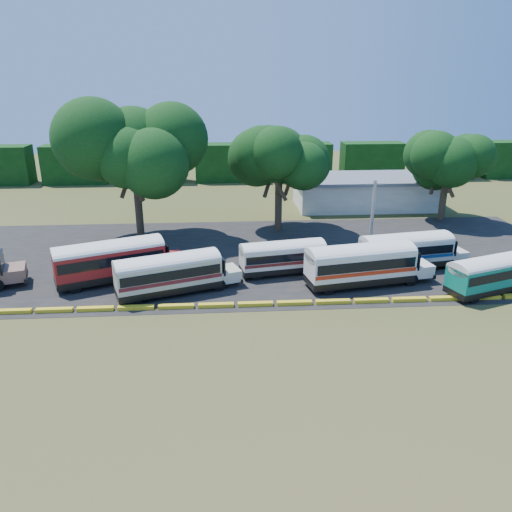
{
  "coord_description": "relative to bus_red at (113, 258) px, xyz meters",
  "views": [
    {
      "loc": [
        -0.81,
        -33.32,
        16.76
      ],
      "look_at": [
        1.89,
        6.0,
        2.22
      ],
      "focal_mm": 35.0,
      "sensor_mm": 36.0,
      "label": 1
    }
  ],
  "objects": [
    {
      "name": "terminal_building",
      "position": [
        28.17,
        23.32,
        -0.03
      ],
      "size": [
        19.0,
        9.0,
        4.0
      ],
      "color": "silver",
      "rests_on": "ground"
    },
    {
      "name": "tree_east",
      "position": [
        35.65,
        16.5,
        5.02
      ],
      "size": [
        7.61,
        7.61,
        9.94
      ],
      "color": "#36271B",
      "rests_on": "ground"
    },
    {
      "name": "bus_red",
      "position": [
        0.0,
        0.0,
        0.0
      ],
      "size": [
        11.13,
        6.61,
        3.59
      ],
      "rotation": [
        0.0,
        0.0,
        0.39
      ],
      "color": "black",
      "rests_on": "ground"
    },
    {
      "name": "bus_cream_west",
      "position": [
        5.1,
        -2.9,
        -0.19
      ],
      "size": [
        10.34,
        5.68,
        3.32
      ],
      "rotation": [
        0.0,
        0.0,
        0.34
      ],
      "color": "black",
      "rests_on": "ground"
    },
    {
      "name": "utility_pole",
      "position": [
        23.65,
        5.27,
        1.7
      ],
      "size": [
        1.6,
        0.3,
        7.3
      ],
      "color": "gray",
      "rests_on": "ground"
    },
    {
      "name": "bus_white_blue",
      "position": [
        25.88,
        1.17,
        -0.2
      ],
      "size": [
        10.28,
        4.07,
        3.29
      ],
      "rotation": [
        0.0,
        0.0,
        0.16
      ],
      "color": "black",
      "rests_on": "ground"
    },
    {
      "name": "bus_teal",
      "position": [
        30.96,
        -4.48,
        -0.28
      ],
      "size": [
        9.69,
        5.25,
        3.11
      ],
      "rotation": [
        0.0,
        0.0,
        0.33
      ],
      "color": "black",
      "rests_on": "ground"
    },
    {
      "name": "tree_west",
      "position": [
        0.51,
        11.75,
        7.77
      ],
      "size": [
        10.45,
        10.45,
        13.7
      ],
      "color": "#36271B",
      "rests_on": "ground"
    },
    {
      "name": "bus_cream_east",
      "position": [
        14.69,
        0.75,
        -0.38
      ],
      "size": [
        9.3,
        3.78,
        2.97
      ],
      "rotation": [
        0.0,
        0.0,
        0.18
      ],
      "color": "black",
      "rests_on": "ground"
    },
    {
      "name": "bus_white_red",
      "position": [
        20.78,
        -2.31,
        -0.04
      ],
      "size": [
        11.18,
        4.56,
        3.58
      ],
      "rotation": [
        0.0,
        0.0,
        0.18
      ],
      "color": "black",
      "rests_on": "ground"
    },
    {
      "name": "asphalt_strip",
      "position": [
        11.17,
        5.32,
        -2.05
      ],
      "size": [
        64.0,
        24.0,
        0.02
      ],
      "primitive_type": "cube",
      "color": "black",
      "rests_on": "ground"
    },
    {
      "name": "ground",
      "position": [
        10.17,
        -6.68,
        -2.06
      ],
      "size": [
        160.0,
        160.0,
        0.0
      ],
      "primitive_type": "plane",
      "color": "#304416",
      "rests_on": "ground"
    },
    {
      "name": "tree_center",
      "position": [
        15.56,
        13.84,
        6.26
      ],
      "size": [
        8.34,
        8.34,
        11.44
      ],
      "color": "#36271B",
      "rests_on": "ground"
    },
    {
      "name": "curb",
      "position": [
        10.17,
        -5.68,
        -1.91
      ],
      "size": [
        53.7,
        0.45,
        0.3
      ],
      "color": "gold",
      "rests_on": "ground"
    },
    {
      "name": "treeline_backdrop",
      "position": [
        10.17,
        41.32,
        0.94
      ],
      "size": [
        130.0,
        4.0,
        6.0
      ],
      "color": "black",
      "rests_on": "ground"
    }
  ]
}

